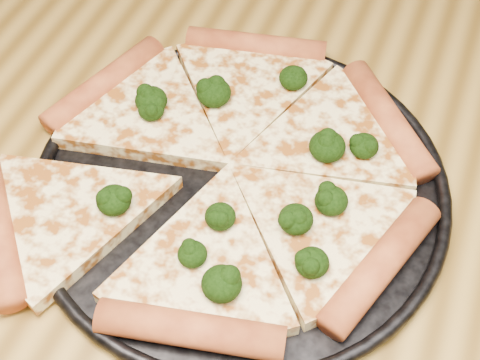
% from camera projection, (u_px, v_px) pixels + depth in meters
% --- Properties ---
extents(dining_table, '(1.20, 0.90, 0.75)m').
position_uv_depth(dining_table, '(310.00, 297.00, 0.65)').
color(dining_table, olive).
rests_on(dining_table, ground).
extents(pizza_pan, '(0.38, 0.38, 0.02)m').
position_uv_depth(pizza_pan, '(240.00, 186.00, 0.61)').
color(pizza_pan, black).
rests_on(pizza_pan, dining_table).
extents(pizza, '(0.40, 0.39, 0.03)m').
position_uv_depth(pizza, '(221.00, 168.00, 0.61)').
color(pizza, '#FFE99C').
rests_on(pizza, pizza_pan).
extents(broccoli_florets, '(0.23, 0.27, 0.03)m').
position_uv_depth(broccoli_florets, '(245.00, 169.00, 0.59)').
color(broccoli_florets, black).
rests_on(broccoli_florets, pizza).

